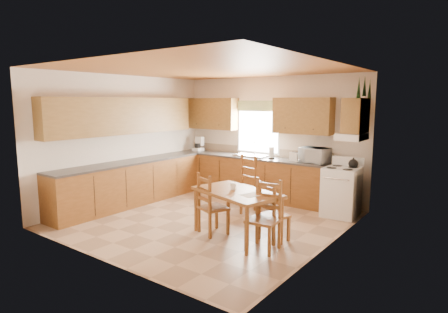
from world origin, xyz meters
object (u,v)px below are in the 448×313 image
Objects in this scene: dining_table at (237,214)px; chair_near_left at (213,204)px; microwave at (314,155)px; chair_near_right at (274,211)px; chair_far_left at (242,184)px; chair_far_right at (263,216)px; stove at (341,192)px.

dining_table is 1.42× the size of chair_near_left.
microwave is 2.61m from chair_near_left.
chair_near_right is 1.69m from chair_far_left.
dining_table is 1.53m from chair_far_left.
chair_far_right is (0.06, -0.44, 0.05)m from chair_near_right.
microwave is 0.36× the size of dining_table.
chair_far_right is at bearing 116.26° from chair_near_right.
chair_far_left is at bearing -53.97° from chair_near_left.
dining_table is at bearing -115.65° from stove.
chair_far_left is at bearing -125.72° from microwave.
dining_table is 0.60m from chair_near_right.
chair_far_right is (1.01, -0.12, 0.01)m from chair_near_left.
stove is at bearing -83.80° from chair_near_right.
chair_far_right reaches higher than chair_near_right.
stove is at bearing 39.20° from chair_far_left.
chair_near_left is at bearing -123.29° from stove.
dining_table is at bearing 42.62° from chair_near_right.
microwave is 0.55× the size of chair_near_right.
chair_far_right reaches higher than dining_table.
microwave reaches higher than stove.
stove is 1.90m from chair_far_left.
microwave reaches higher than chair_near_right.
dining_table is 0.43m from chair_near_left.
chair_far_right is (1.38, -1.49, -0.03)m from chair_far_left.
stove is 0.91× the size of chair_near_left.
dining_table is 0.64m from chair_far_right.
microwave is 0.48× the size of chair_far_left.
microwave reaches higher than dining_table.
chair_far_left reaches higher than chair_near_left.
microwave is 0.52× the size of chair_near_left.
stove is 0.64× the size of dining_table.
chair_near_right reaches higher than stove.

